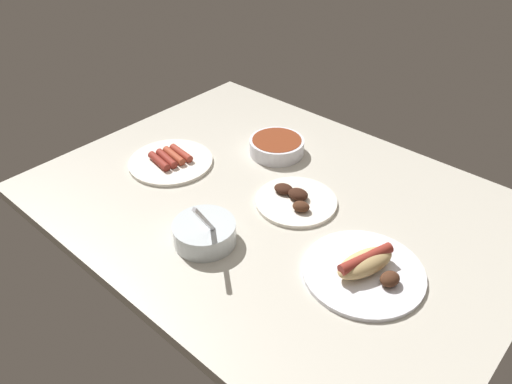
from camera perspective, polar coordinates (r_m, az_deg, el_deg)
name	(u,v)px	position (r cm, az deg, el deg)	size (l,w,h in cm)	color
ground_plane	(275,205)	(125.98, 2.27, -1.52)	(120.00, 90.00, 3.00)	beige
plate_hotdog_assembled	(365,269)	(106.93, 12.54, -8.66)	(25.99, 25.99, 5.61)	white
plate_sausages	(171,161)	(140.71, -9.87, 3.59)	(23.65, 23.65, 3.13)	white
plate_grilled_meat	(296,200)	(124.03, 4.61, -0.93)	(20.65, 20.65, 3.46)	white
bowl_chili	(277,146)	(142.61, 2.41, 5.40)	(15.80, 15.80, 4.47)	white
bowl_coleslaw	(204,232)	(111.84, -6.00, -4.61)	(14.41, 14.41, 15.35)	silver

